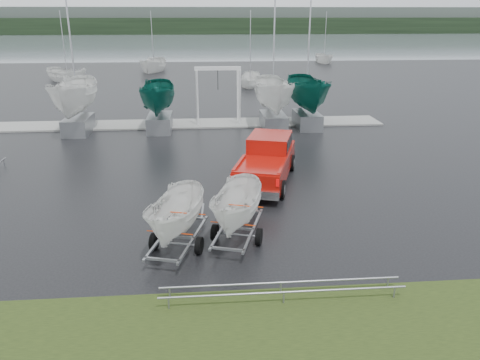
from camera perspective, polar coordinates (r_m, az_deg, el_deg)
The scene contains 19 objects.
ground_plane at distance 22.28m, azimuth -9.22°, elevation -0.79°, with size 120.00×120.00×0.00m, color black.
lake at distance 121.09m, azimuth -5.85°, elevation 15.94°, with size 300.00×300.00×0.00m, color slate.
grass_verge at distance 12.62m, azimuth -12.83°, elevation -18.45°, with size 40.00×40.00×0.00m, color black.
dock at distance 34.73m, azimuth -7.75°, elevation 6.79°, with size 30.00×3.00×0.12m, color gray.
treeline at distance 190.90m, azimuth -5.59°, elevation 18.19°, with size 300.00×8.00×6.00m, color black.
far_hill at distance 198.86m, azimuth -5.59°, elevation 18.82°, with size 300.00×6.00×10.00m, color #4C5651.
pickup_truck at distance 22.63m, azimuth 3.34°, elevation 2.65°, with size 3.82×6.56×2.07m.
trailer_hitched at distance 16.00m, azimuth -0.27°, elevation 0.62°, with size 2.18×3.79×4.53m.
trailer_parked at distance 15.51m, azimuth -7.89°, elevation -0.31°, with size 2.09×3.78×4.48m.
boat_hoist at distance 34.22m, azimuth -2.71°, elevation 11.22°, with size 3.30×2.18×4.12m.
keelboat_0 at distance 33.09m, azimuth -19.79°, elevation 12.42°, with size 2.61×3.20×10.78m.
keelboat_1 at distance 32.42m, azimuth -10.05°, elevation 12.17°, with size 2.29×3.20×7.19m.
keelboat_2 at distance 32.43m, azimuth 4.23°, elevation 13.05°, with size 2.50×3.20×10.67m.
keelboat_3 at distance 33.19m, azimuth 8.44°, elevation 13.08°, with size 2.51×3.20×10.69m.
mast_rack_2 at distance 13.67m, azimuth 5.18°, elevation -12.90°, with size 7.00×0.56×0.06m.
moored_boat_0 at distance 60.47m, azimuth -20.22°, elevation 11.20°, with size 3.87×3.87×11.59m.
moored_boat_1 at distance 68.40m, azimuth -10.42°, elevation 12.91°, with size 3.39×3.46×11.94m.
moored_boat_2 at distance 53.30m, azimuth 1.23°, elevation 11.39°, with size 2.51×2.56×10.88m.
moored_boat_3 at distance 80.45m, azimuth 10.17°, elevation 13.90°, with size 2.37×2.43×11.12m.
Camera 1 is at (1.85, -20.83, 7.70)m, focal length 35.00 mm.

